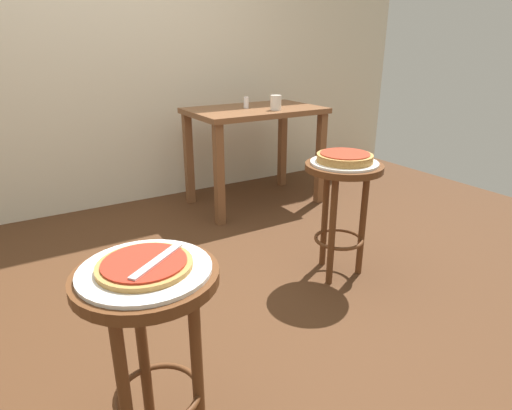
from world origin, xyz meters
The scene contains 12 objects.
ground_plane centered at (0.00, 0.00, 0.00)m, with size 6.00×6.00×0.00m, color #4C2D19.
back_wall centered at (0.00, 1.65, 1.50)m, with size 6.00×0.10×3.00m, color beige.
stool_foreground centered at (-0.41, -0.78, 0.49)m, with size 0.41×0.41×0.65m.
serving_plate_foreground centered at (-0.41, -0.78, 0.65)m, with size 0.37×0.37×0.01m, color white.
pizza_foreground centered at (-0.41, -0.78, 0.67)m, with size 0.26×0.26×0.02m.
stool_middle centered at (0.84, -0.21, 0.49)m, with size 0.41×0.41×0.65m.
serving_plate_middle centered at (0.84, -0.21, 0.65)m, with size 0.36×0.36×0.01m, color white.
pizza_middle centered at (0.84, -0.21, 0.68)m, with size 0.29×0.29×0.05m.
dining_table centered at (1.06, 1.06, 0.64)m, with size 1.01×0.64×0.77m.
cup_near_edge centered at (1.14, 0.88, 0.83)m, with size 0.08×0.08×0.11m, color silver.
condiment_shaker centered at (1.00, 1.08, 0.81)m, with size 0.04×0.04×0.09m, color white.
pizza_server_knife centered at (-0.38, -0.80, 0.68)m, with size 0.22×0.02×0.01m, color silver.
Camera 1 is at (-0.69, -1.83, 1.24)m, focal length 30.18 mm.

